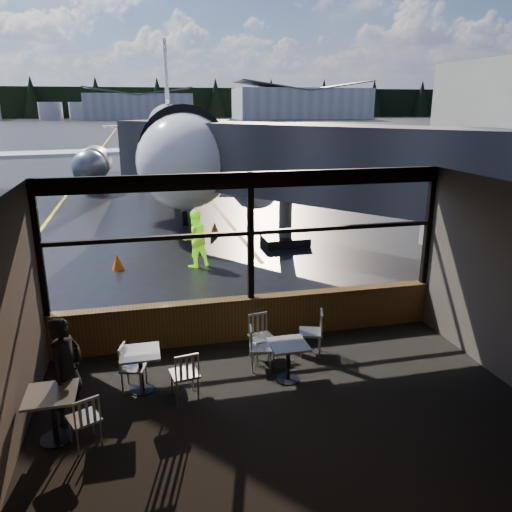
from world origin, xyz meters
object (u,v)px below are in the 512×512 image
object	(u,v)px
cafe_table_mid	(141,371)
chair_left_s	(84,419)
cone_wing	(101,187)
cafe_table_near	(288,362)
chair_mid_w	(134,368)
airliner	(172,100)
cone_nose	(215,229)
cone_extra	(117,262)
cafe_table_left	(54,417)
jet_bridge	(323,180)
passenger	(67,371)
chair_near_n	(262,338)
chair_near_w	(261,348)
chair_near_e	(311,333)
ground_crew	(195,239)
chair_mid_s	(184,374)

from	to	relation	value
cafe_table_mid	chair_left_s	size ratio (longest dim) A/B	0.86
cone_wing	cafe_table_near	bearing A→B (deg)	-78.52
chair_mid_w	airliner	bearing A→B (deg)	-170.87
cone_nose	cone_extra	xyz separation A→B (m)	(-3.47, -3.39, -0.02)
chair_left_s	cafe_table_left	bearing A→B (deg)	129.60
jet_bridge	cone_nose	size ratio (longest dim) A/B	21.49
passenger	cafe_table_near	bearing A→B (deg)	-53.50
cafe_table_mid	cafe_table_left	world-z (taller)	cafe_table_left
cafe_table_mid	chair_near_n	bearing A→B (deg)	14.43
cafe_table_near	chair_mid_w	size ratio (longest dim) A/B	0.86
jet_bridge	chair_near_w	distance (m)	8.01
cafe_table_near	chair_mid_w	world-z (taller)	chair_mid_w
jet_bridge	chair_left_s	xyz separation A→B (m)	(-6.69, -8.33, -2.05)
chair_near_e	cone_wing	size ratio (longest dim) A/B	1.83
cone_extra	airliner	bearing A→B (deg)	79.60
airliner	chair_near_n	distance (m)	23.40
chair_near_n	passenger	distance (m)	3.59
chair_near_e	chair_near_w	bearing A→B (deg)	124.84
chair_near_n	cone_wing	distance (m)	21.62
chair_near_w	ground_crew	world-z (taller)	ground_crew
cafe_table_left	cone_nose	size ratio (longest dim) A/B	1.47
cafe_table_left	cone_nose	world-z (taller)	cafe_table_left
passenger	ground_crew	xyz separation A→B (m)	(2.79, 7.38, 0.01)
airliner	ground_crew	bearing A→B (deg)	-89.93
airliner	ground_crew	xyz separation A→B (m)	(-0.73, -16.78, -4.19)
cafe_table_mid	chair_near_w	world-z (taller)	chair_near_w
chair_near_n	cone_nose	world-z (taller)	chair_near_n
chair_left_s	ground_crew	size ratio (longest dim) A/B	0.49
chair_left_s	cone_wing	xyz separation A→B (m)	(-1.12, 23.09, -0.18)
cafe_table_mid	cafe_table_left	distance (m)	1.66
chair_mid_w	passenger	xyz separation A→B (m)	(-0.96, -0.68, 0.44)
chair_mid_s	cone_extra	xyz separation A→B (m)	(-1.30, 7.39, -0.21)
cafe_table_near	chair_near_e	bearing A→B (deg)	49.48
chair_near_n	chair_mid_w	size ratio (longest dim) A/B	1.07
airliner	chair_near_w	size ratio (longest dim) A/B	38.99
cafe_table_mid	ground_crew	xyz separation A→B (m)	(1.72, 6.75, 0.51)
chair_near_e	cone_extra	world-z (taller)	chair_near_e
cafe_table_left	cone_wing	distance (m)	22.89
jet_bridge	chair_near_w	size ratio (longest dim) A/B	13.37
cone_nose	cone_extra	size ratio (longest dim) A/B	1.08
airliner	passenger	bearing A→B (deg)	-95.74
cafe_table_mid	chair_mid_s	bearing A→B (deg)	-31.67
airliner	chair_near_e	world-z (taller)	airliner
cafe_table_mid	ground_crew	distance (m)	6.98
chair_near_w	chair_mid_w	distance (m)	2.30
chair_near_w	cone_wing	xyz separation A→B (m)	(-4.10, 21.55, -0.17)
chair_near_n	passenger	xyz separation A→B (m)	(-3.36, -1.22, 0.41)
airliner	cone_nose	bearing A→B (deg)	-85.60
chair_mid_w	cone_extra	world-z (taller)	chair_mid_w
cafe_table_left	chair_near_w	world-z (taller)	chair_near_w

